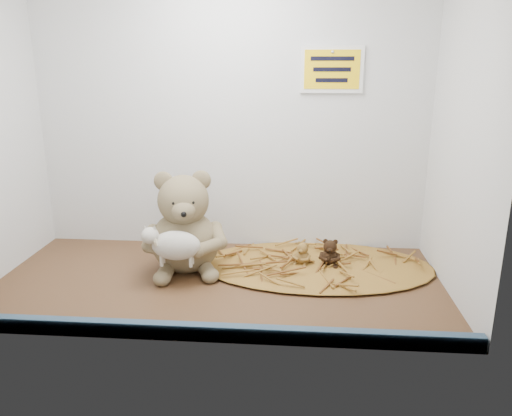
# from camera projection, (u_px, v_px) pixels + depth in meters

# --- Properties ---
(alcove_shell) EXTENTS (1.20, 0.60, 0.90)m
(alcove_shell) POSITION_uv_depth(u_px,v_px,m) (220.00, 110.00, 1.30)
(alcove_shell) COLOR #492B19
(alcove_shell) RESTS_ON ground
(front_rail) EXTENTS (1.19, 0.02, 0.04)m
(front_rail) POSITION_uv_depth(u_px,v_px,m) (198.00, 332.00, 1.06)
(front_rail) COLOR #314A5F
(front_rail) RESTS_ON shelf_floor
(straw_bed) EXTENTS (0.67, 0.39, 0.01)m
(straw_bed) POSITION_uv_depth(u_px,v_px,m) (316.00, 265.00, 1.44)
(straw_bed) COLOR brown
(straw_bed) RESTS_ON shelf_floor
(main_teddy) EXTENTS (0.28, 0.29, 0.29)m
(main_teddy) POSITION_uv_depth(u_px,v_px,m) (184.00, 221.00, 1.39)
(main_teddy) COLOR #877853
(main_teddy) RESTS_ON shelf_floor
(toy_lamb) EXTENTS (0.17, 0.10, 0.11)m
(toy_lamb) POSITION_uv_depth(u_px,v_px,m) (176.00, 246.00, 1.30)
(toy_lamb) COLOR beige
(toy_lamb) RESTS_ON main_teddy
(mini_teddy_tan) EXTENTS (0.07, 0.07, 0.07)m
(mini_teddy_tan) POSITION_uv_depth(u_px,v_px,m) (303.00, 252.00, 1.43)
(mini_teddy_tan) COLOR brown
(mini_teddy_tan) RESTS_ON straw_bed
(mini_teddy_brown) EXTENTS (0.07, 0.07, 0.08)m
(mini_teddy_brown) POSITION_uv_depth(u_px,v_px,m) (330.00, 251.00, 1.42)
(mini_teddy_brown) COLOR black
(mini_teddy_brown) RESTS_ON straw_bed
(wall_sign) EXTENTS (0.16, 0.01, 0.11)m
(wall_sign) POSITION_uv_depth(u_px,v_px,m) (332.00, 69.00, 1.45)
(wall_sign) COLOR #E3B30B
(wall_sign) RESTS_ON back_wall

